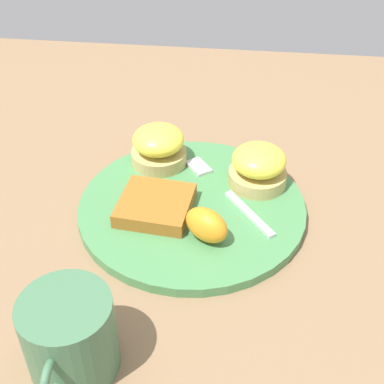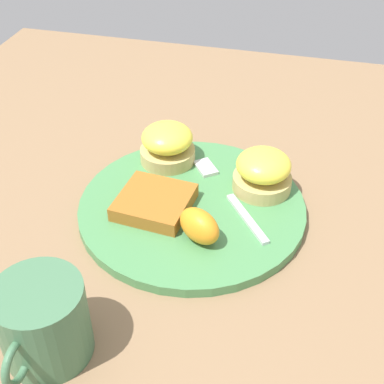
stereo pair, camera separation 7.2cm
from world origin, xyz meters
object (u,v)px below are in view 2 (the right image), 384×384
Objects in this scene: sandwich_benedict_left at (263,172)px; sandwich_benedict_right at (167,144)px; orange_wedge at (199,226)px; cup at (43,322)px; hashbrown_patty at (154,202)px; fork at (227,193)px.

sandwich_benedict_right is at bearing -103.10° from sandwich_benedict_left.
orange_wedge is 0.49× the size of cup.
sandwich_benedict_left reaches higher than hashbrown_patty.
cup is at bearing -4.78° from sandwich_benedict_right.
orange_wedge is 0.22m from cup.
fork is 1.36× the size of cup.
orange_wedge is at bearing 148.46° from cup.
sandwich_benedict_right is at bearing 175.22° from cup.
sandwich_benedict_left is 1.37× the size of orange_wedge.
fork is (-0.10, 0.02, -0.02)m from orange_wedge.
hashbrown_patty is 0.77× the size of cup.
cup reaches higher than hashbrown_patty.
fork is (0.06, 0.10, -0.03)m from sandwich_benedict_right.
orange_wedge is at bearing -9.67° from fork.
sandwich_benedict_right is (-0.03, -0.15, 0.00)m from sandwich_benedict_left.
orange_wedge is (0.16, 0.09, -0.01)m from sandwich_benedict_right.
hashbrown_patty is 0.57× the size of fork.
orange_wedge is at bearing 28.90° from sandwich_benedict_right.
sandwich_benedict_left is 1.00× the size of sandwich_benedict_right.
orange_wedge reaches higher than hashbrown_patty.
hashbrown_patty is (0.11, 0.01, -0.02)m from sandwich_benedict_right.
sandwich_benedict_right reaches higher than fork.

